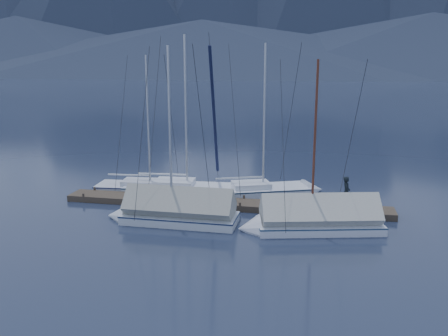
{
  "coord_description": "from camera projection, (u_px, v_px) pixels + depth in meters",
  "views": [
    {
      "loc": [
        4.89,
        -22.46,
        7.85
      ],
      "look_at": [
        0.0,
        2.0,
        2.2
      ],
      "focal_mm": 38.0,
      "sensor_mm": 36.0,
      "label": 1
    }
  ],
  "objects": [
    {
      "name": "ground",
      "position": [
        216.0,
        218.0,
        24.15
      ],
      "size": [
        1000.0,
        1000.0,
        0.0
      ],
      "primitive_type": "plane",
      "color": "#151D31",
      "rests_on": "ground"
    },
    {
      "name": "dock",
      "position": [
        224.0,
        205.0,
        26.04
      ],
      "size": [
        18.0,
        1.5,
        0.54
      ],
      "color": "#382D23",
      "rests_on": "ground"
    },
    {
      "name": "mooring_posts",
      "position": [
        215.0,
        200.0,
        26.08
      ],
      "size": [
        15.12,
        1.52,
        0.35
      ],
      "color": "#382D23",
      "rests_on": "ground"
    },
    {
      "name": "sailboat_open_left",
      "position": [
        158.0,
        189.0,
        29.02
      ],
      "size": [
        6.93,
        2.93,
        9.02
      ],
      "color": "silver",
      "rests_on": "ground"
    },
    {
      "name": "sailboat_open_mid",
      "position": [
        196.0,
        191.0,
        28.62
      ],
      "size": [
        7.88,
        3.33,
        10.26
      ],
      "color": "silver",
      "rests_on": "ground"
    },
    {
      "name": "sailboat_open_right",
      "position": [
        271.0,
        191.0,
        28.58
      ],
      "size": [
        7.6,
        4.65,
        9.73
      ],
      "color": "silver",
      "rests_on": "ground"
    },
    {
      "name": "sailboat_covered_near",
      "position": [
        308.0,
        221.0,
        22.39
      ],
      "size": [
        7.07,
        3.55,
        8.81
      ],
      "color": "white",
      "rests_on": "ground"
    },
    {
      "name": "sailboat_covered_far",
      "position": [
        170.0,
        213.0,
        23.55
      ],
      "size": [
        6.73,
        2.86,
        9.41
      ],
      "color": "silver",
      "rests_on": "ground"
    },
    {
      "name": "person",
      "position": [
        346.0,
        192.0,
        24.75
      ],
      "size": [
        0.42,
        0.62,
        1.65
      ],
      "primitive_type": "imported",
      "rotation": [
        0.0,
        0.0,
        1.62
      ],
      "color": "black",
      "rests_on": "dock"
    }
  ]
}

